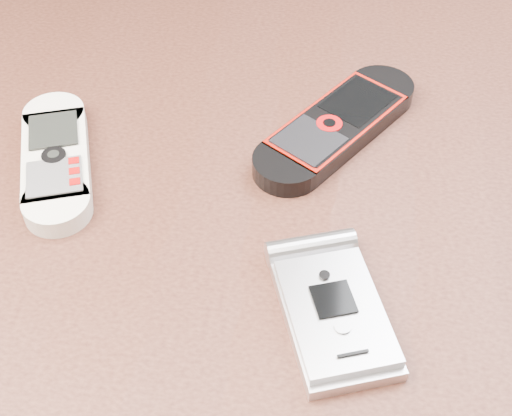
# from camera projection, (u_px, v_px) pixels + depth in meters

# --- Properties ---
(table) EXTENTS (1.20, 0.80, 0.75)m
(table) POSITION_uv_depth(u_px,v_px,m) (250.00, 308.00, 0.56)
(table) COLOR black
(table) RESTS_ON ground
(nokia_white) EXTENTS (0.09, 0.15, 0.02)m
(nokia_white) POSITION_uv_depth(u_px,v_px,m) (56.00, 158.00, 0.51)
(nokia_white) COLOR silver
(nokia_white) RESTS_ON table
(nokia_black_red) EXTENTS (0.14, 0.17, 0.02)m
(nokia_black_red) POSITION_uv_depth(u_px,v_px,m) (337.00, 125.00, 0.54)
(nokia_black_red) COLOR black
(nokia_black_red) RESTS_ON table
(motorola_razr) EXTENTS (0.09, 0.12, 0.02)m
(motorola_razr) POSITION_uv_depth(u_px,v_px,m) (334.00, 311.00, 0.42)
(motorola_razr) COLOR silver
(motorola_razr) RESTS_ON table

